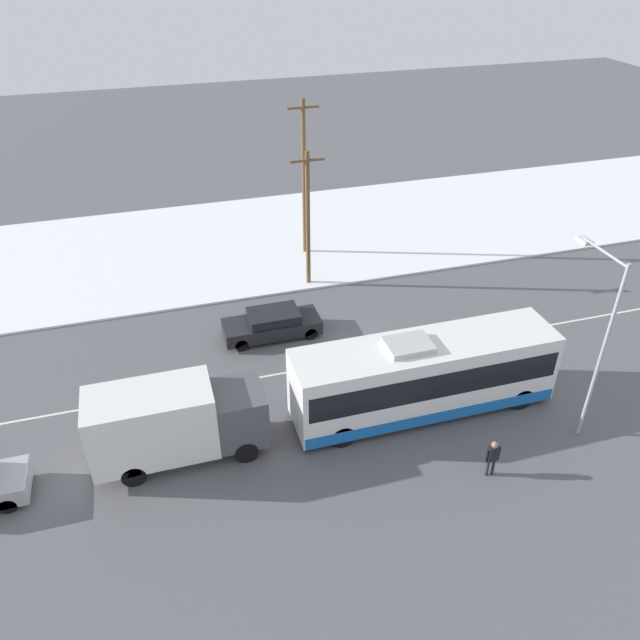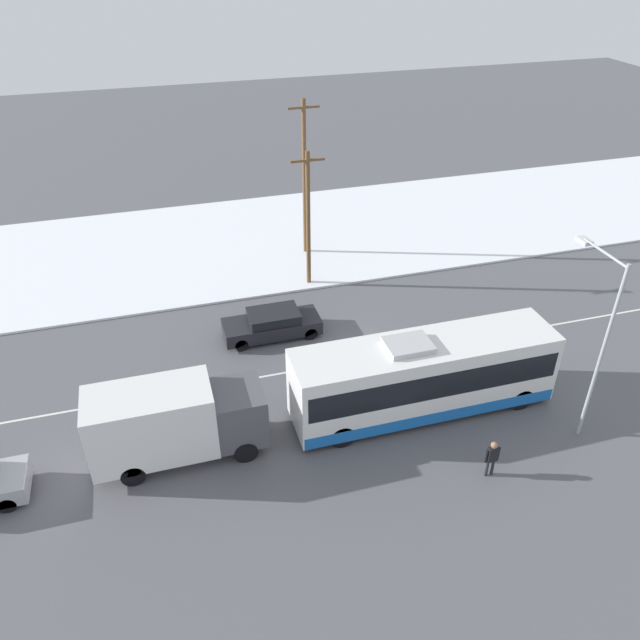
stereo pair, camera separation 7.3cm
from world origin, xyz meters
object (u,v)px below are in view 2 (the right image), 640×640
box_truck (173,421)px  utility_pole_snowlot (305,177)px  city_bus (424,376)px  sedan_car (272,323)px  utility_pole_roadside (308,218)px  pedestrian_at_stop (492,455)px  streetlamp (599,327)px

box_truck → utility_pole_snowlot: bearing=58.9°
city_bus → sedan_car: (-4.76, 7.08, -0.98)m
city_bus → utility_pole_roadside: 11.94m
utility_pole_snowlot → sedan_car: bearing=-115.3°
city_bus → utility_pole_snowlot: 15.75m
city_bus → pedestrian_at_stop: (0.92, -4.14, -0.74)m
box_truck → sedan_car: bearing=52.7°
utility_pole_roadside → sedan_car: bearing=-124.4°
streetlamp → utility_pole_snowlot: bearing=109.2°
city_bus → streetlamp: 6.84m
city_bus → streetlamp: bearing=-26.0°
sedan_car → pedestrian_at_stop: pedestrian_at_stop is taller
utility_pole_roadside → utility_pole_snowlot: bearing=77.5°
pedestrian_at_stop → utility_pole_snowlot: 20.00m
box_truck → streetlamp: streetlamp is taller
city_bus → utility_pole_snowlot: utility_pole_snowlot is taller
sedan_car → utility_pole_roadside: 6.37m
streetlamp → sedan_car: bearing=136.4°
pedestrian_at_stop → sedan_car: bearing=116.9°
city_bus → streetlamp: (5.47, -2.67, 3.10)m
pedestrian_at_stop → streetlamp: bearing=17.9°
city_bus → pedestrian_at_stop: city_bus is taller
streetlamp → utility_pole_roadside: 15.98m
streetlamp → utility_pole_roadside: bearing=116.5°
pedestrian_at_stop → city_bus: bearing=102.6°
streetlamp → utility_pole_snowlot: utility_pole_snowlot is taller
pedestrian_at_stop → utility_pole_roadside: 16.24m
pedestrian_at_stop → utility_pole_roadside: (-2.58, 15.74, 3.01)m
sedan_car → utility_pole_roadside: utility_pole_roadside is taller
utility_pole_roadside → utility_pole_snowlot: 3.99m
streetlamp → city_bus: bearing=154.0°
city_bus → box_truck: size_ratio=1.68×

